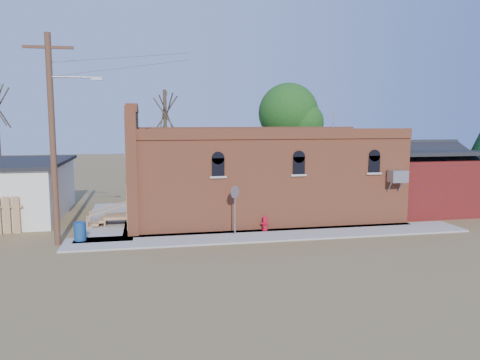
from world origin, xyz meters
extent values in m
plane|color=brown|center=(0.00, 0.00, 0.00)|extent=(120.00, 120.00, 0.00)
cube|color=#9E9991|center=(1.50, 0.90, 0.04)|extent=(19.00, 2.20, 0.08)
cube|color=#9E9991|center=(-6.30, 6.00, 0.04)|extent=(2.60, 10.00, 0.08)
cube|color=#BC5D39|center=(2.00, 5.50, 2.25)|extent=(14.00, 7.00, 4.50)
cube|color=black|center=(2.00, 5.50, 4.55)|extent=(13.80, 6.80, 0.12)
cube|color=#BC5D39|center=(-5.00, 5.50, 2.90)|extent=(0.50, 7.40, 5.80)
cube|color=navy|center=(-5.30, 4.30, 4.00)|extent=(0.08, 1.10, 1.56)
cube|color=#9A999F|center=(8.10, 1.55, 2.60)|extent=(0.85, 0.65, 0.60)
cube|color=#53190E|center=(11.50, 5.50, 1.60)|extent=(5.00, 6.00, 3.20)
cylinder|color=#4E2D1F|center=(-8.20, 1.20, 4.50)|extent=(0.26, 0.26, 9.00)
cube|color=#4E2D1F|center=(-8.20, 1.20, 8.40)|extent=(2.00, 0.12, 0.12)
cylinder|color=#9A999F|center=(-7.30, 1.20, 7.20)|extent=(1.80, 0.08, 0.08)
cube|color=#9A999F|center=(-6.30, 1.20, 7.15)|extent=(0.45, 0.22, 0.14)
cylinder|color=#4E3D2D|center=(-3.00, 13.00, 3.75)|extent=(0.24, 0.24, 7.50)
cylinder|color=#4E3D2D|center=(6.00, 13.50, 3.15)|extent=(0.28, 0.28, 6.30)
sphere|color=#194A15|center=(6.00, 13.50, 5.95)|extent=(4.40, 4.40, 4.40)
cylinder|color=#B60A21|center=(1.26, 1.80, 0.11)|extent=(0.33, 0.33, 0.06)
cylinder|color=#B60A21|center=(1.26, 1.80, 0.40)|extent=(0.23, 0.23, 0.53)
sphere|color=#B60A21|center=(1.26, 1.80, 0.68)|extent=(0.21, 0.21, 0.21)
cylinder|color=#B60A21|center=(1.26, 1.66, 0.41)|extent=(0.11, 0.12, 0.10)
cylinder|color=#B60A21|center=(1.12, 1.80, 0.41)|extent=(0.12, 0.11, 0.10)
cylinder|color=#B60A21|center=(1.39, 1.80, 0.41)|extent=(0.12, 0.11, 0.10)
cylinder|color=#9A999F|center=(-0.33, 1.20, 1.14)|extent=(0.07, 0.07, 2.12)
cylinder|color=#9A999F|center=(-0.33, 1.18, 2.10)|extent=(0.49, 0.45, 0.64)
cylinder|color=#AC1C09|center=(-0.33, 1.22, 2.10)|extent=(0.49, 0.45, 0.64)
cylinder|color=navy|center=(-7.30, 1.50, 0.49)|extent=(0.57, 0.57, 0.82)
camera|label=1|loc=(-4.30, -19.83, 5.36)|focal=35.00mm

